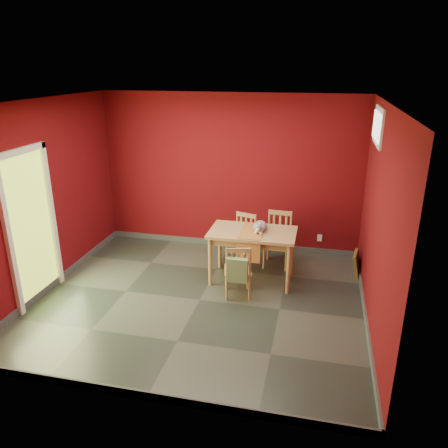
% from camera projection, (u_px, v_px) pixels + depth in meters
% --- Properties ---
extents(ground, '(4.50, 4.50, 0.00)m').
position_uv_depth(ground, '(200.00, 300.00, 6.15)').
color(ground, '#2D342D').
rests_on(ground, ground).
extents(room_shell, '(4.50, 4.50, 4.50)m').
position_uv_depth(room_shell, '(200.00, 297.00, 6.13)').
color(room_shell, '#56080D').
rests_on(room_shell, ground).
extents(doorway, '(0.06, 1.01, 2.13)m').
position_uv_depth(doorway, '(30.00, 223.00, 5.85)').
color(doorway, '#B7D838').
rests_on(doorway, ground).
extents(window, '(0.05, 0.90, 0.50)m').
position_uv_depth(window, '(378.00, 126.00, 5.79)').
color(window, white).
rests_on(window, room_shell).
extents(outlet_plate, '(0.08, 0.02, 0.12)m').
position_uv_depth(outlet_plate, '(320.00, 238.00, 7.54)').
color(outlet_plate, silver).
rests_on(outlet_plate, room_shell).
extents(dining_table, '(1.28, 0.75, 0.80)m').
position_uv_depth(dining_table, '(252.00, 237.00, 6.49)').
color(dining_table, '#A9814F').
rests_on(dining_table, ground).
extents(table_runner, '(0.34, 0.70, 0.36)m').
position_uv_depth(table_runner, '(251.00, 237.00, 6.37)').
color(table_runner, '#A75E2B').
rests_on(table_runner, dining_table).
extents(chair_far_left, '(0.49, 0.49, 0.84)m').
position_uv_depth(chair_far_left, '(242.00, 239.00, 7.16)').
color(chair_far_left, '#A9814F').
rests_on(chair_far_left, ground).
extents(chair_far_right, '(0.44, 0.44, 0.90)m').
position_uv_depth(chair_far_right, '(278.00, 239.00, 7.08)').
color(chair_far_right, '#A9814F').
rests_on(chair_far_right, ground).
extents(chair_near, '(0.45, 0.45, 0.80)m').
position_uv_depth(chair_near, '(238.00, 270.00, 6.12)').
color(chair_near, '#A9814F').
rests_on(chair_near, ground).
extents(tote_bag, '(0.29, 0.18, 0.41)m').
position_uv_depth(tote_bag, '(237.00, 270.00, 5.90)').
color(tote_bag, '#668454').
rests_on(tote_bag, chair_near).
extents(cat, '(0.36, 0.45, 0.20)m').
position_uv_depth(cat, '(260.00, 224.00, 6.44)').
color(cat, slate).
rests_on(cat, table_runner).
extents(picture_frame, '(0.19, 0.40, 0.39)m').
position_uv_depth(picture_frame, '(357.00, 264.00, 6.79)').
color(picture_frame, brown).
rests_on(picture_frame, ground).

